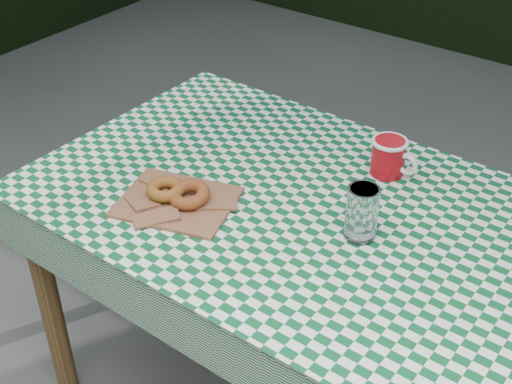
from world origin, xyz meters
TOP-DOWN VIEW (x-y plane):
  - table at (-0.00, 0.05)m, footprint 1.24×0.83m
  - tablecloth at (-0.00, 0.05)m, footprint 1.26×0.85m
  - paper_bag at (-0.21, -0.12)m, footprint 0.31×0.28m
  - bagel_front at (-0.24, -0.12)m, footprint 0.10×0.10m
  - bagel_back at (-0.18, -0.11)m, footprint 0.12×0.12m
  - coffee_mug at (0.13, 0.29)m, footprint 0.18×0.18m
  - drinking_glass at (0.20, 0.03)m, footprint 0.09×0.09m

SIDE VIEW (x-z plane):
  - table at x=0.00m, z-range 0.00..0.75m
  - tablecloth at x=0.00m, z-range 0.75..0.76m
  - paper_bag at x=-0.21m, z-range 0.76..0.77m
  - bagel_front at x=-0.24m, z-range 0.77..0.80m
  - bagel_back at x=-0.18m, z-range 0.77..0.80m
  - coffee_mug at x=0.13m, z-range 0.76..0.85m
  - drinking_glass at x=0.20m, z-range 0.76..0.88m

